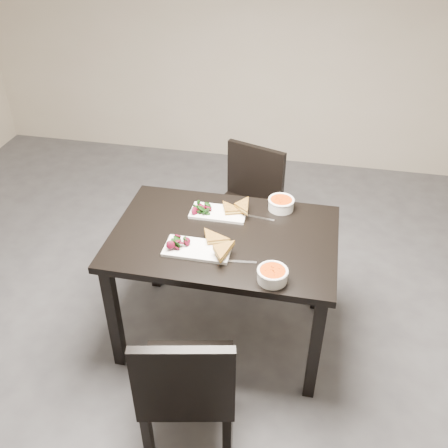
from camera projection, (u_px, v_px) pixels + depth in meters
name	position (u px, v px, depth m)	size (l,w,h in m)	color
ground	(175.00, 347.00, 3.00)	(5.00, 5.00, 0.00)	#47474C
room_shell	(148.00, 30.00, 1.93)	(5.02, 5.02, 2.81)	beige
table	(224.00, 249.00, 2.72)	(1.20, 0.80, 0.75)	black
chair_near	(187.00, 385.00, 2.20)	(0.50, 0.50, 0.85)	black
chair_far	(247.00, 201.00, 3.42)	(0.53, 0.53, 0.85)	black
plate_near	(198.00, 249.00, 2.55)	(0.34, 0.17, 0.02)	white
sandwich_near	(210.00, 243.00, 2.53)	(0.17, 0.13, 0.06)	#AC7324
salad_near	(178.00, 242.00, 2.54)	(0.11, 0.10, 0.05)	black
soup_bowl_near	(273.00, 274.00, 2.34)	(0.15, 0.15, 0.07)	white
cutlery_near	(238.00, 262.00, 2.48)	(0.18, 0.02, 0.00)	silver
plate_far	(218.00, 213.00, 2.82)	(0.31, 0.16, 0.02)	white
sandwich_far	(229.00, 211.00, 2.78)	(0.16, 0.12, 0.05)	#AC7324
salad_far	(201.00, 207.00, 2.82)	(0.10, 0.09, 0.04)	black
soup_bowl_far	(281.00, 203.00, 2.84)	(0.15, 0.15, 0.07)	white
cutlery_far	(259.00, 218.00, 2.79)	(0.18, 0.02, 0.00)	silver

